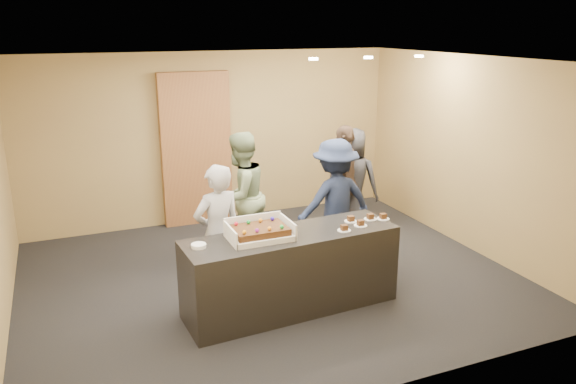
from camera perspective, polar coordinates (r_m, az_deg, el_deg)
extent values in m
plane|color=black|center=(7.21, -1.80, -8.71)|extent=(6.00, 6.00, 0.00)
plane|color=white|center=(6.53, -2.02, 13.23)|extent=(6.00, 6.00, 0.00)
cube|color=tan|center=(9.07, -7.56, 5.48)|extent=(6.00, 0.04, 2.70)
cube|color=tan|center=(4.61, 9.27, -5.78)|extent=(6.00, 0.04, 2.70)
cube|color=tan|center=(8.26, 17.97, 3.70)|extent=(0.04, 5.00, 2.70)
cube|color=black|center=(6.31, 0.34, -8.07)|extent=(2.44, 0.84, 0.90)
cube|color=brown|center=(8.94, -9.32, 4.28)|extent=(1.09, 0.15, 2.41)
cube|color=white|center=(6.00, -2.88, -4.47)|extent=(0.65, 0.45, 0.06)
cube|color=white|center=(5.89, -5.87, -4.36)|extent=(0.02, 0.45, 0.18)
cube|color=white|center=(6.09, 0.00, -3.53)|extent=(0.02, 0.45, 0.18)
cube|color=white|center=(6.18, -3.60, -3.17)|extent=(0.65, 0.02, 0.20)
cube|color=#3D200D|center=(5.98, -2.89, -3.89)|extent=(0.57, 0.39, 0.07)
sphere|color=red|center=(6.02, -5.29, -3.22)|extent=(0.04, 0.04, 0.04)
sphere|color=green|center=(6.06, -4.04, -3.06)|extent=(0.04, 0.04, 0.04)
sphere|color=orange|center=(6.10, -2.81, -2.89)|extent=(0.04, 0.04, 0.04)
sphere|color=#3018D2|center=(6.14, -1.60, -2.73)|extent=(0.04, 0.04, 0.04)
sphere|color=orange|center=(5.77, -4.46, -4.09)|extent=(0.04, 0.04, 0.04)
sphere|color=purple|center=(5.81, -3.16, -3.91)|extent=(0.04, 0.04, 0.04)
sphere|color=orange|center=(5.86, -1.89, -3.73)|extent=(0.04, 0.04, 0.04)
sphere|color=green|center=(5.90, -0.63, -3.55)|extent=(0.04, 0.04, 0.04)
cylinder|color=white|center=(5.84, -9.07, -5.41)|extent=(0.16, 0.16, 0.04)
cylinder|color=white|center=(6.25, 5.72, -3.90)|extent=(0.15, 0.15, 0.01)
cube|color=#3D200D|center=(6.24, 5.73, -3.61)|extent=(0.07, 0.06, 0.06)
cylinder|color=white|center=(6.54, 6.39, -2.97)|extent=(0.15, 0.15, 0.01)
cube|color=#3D200D|center=(6.53, 6.40, -2.69)|extent=(0.07, 0.06, 0.06)
cylinder|color=white|center=(6.42, 7.37, -3.39)|extent=(0.15, 0.15, 0.01)
cube|color=#3D200D|center=(6.41, 7.39, -3.11)|extent=(0.07, 0.06, 0.06)
cylinder|color=white|center=(6.64, 8.36, -2.74)|extent=(0.15, 0.15, 0.01)
cube|color=#3D200D|center=(6.63, 8.37, -2.46)|extent=(0.07, 0.06, 0.06)
cylinder|color=white|center=(6.68, 9.62, -2.70)|extent=(0.15, 0.15, 0.01)
cube|color=#3D200D|center=(6.67, 9.64, -2.42)|extent=(0.07, 0.06, 0.06)
imported|color=#A1A0A5|center=(6.45, -7.13, -4.19)|extent=(0.66, 0.51, 1.62)
imported|color=gray|center=(7.57, -4.84, -0.43)|extent=(1.06, 0.99, 1.74)
imported|color=#1E2847|center=(7.45, 4.77, -0.98)|extent=(1.11, 0.66, 1.68)
imported|color=#4F3A2C|center=(8.39, 5.76, 1.10)|extent=(0.96, 1.03, 1.70)
imported|color=#29292F|center=(8.52, 6.53, 1.07)|extent=(0.94, 0.91, 1.62)
cylinder|color=#FFEAC6|center=(7.30, 2.60, 13.36)|extent=(0.12, 0.12, 0.03)
cylinder|color=#FFEAC6|center=(7.67, 8.16, 13.38)|extent=(0.12, 0.12, 0.03)
cylinder|color=#FFEAC6|center=(8.11, 13.17, 13.29)|extent=(0.12, 0.12, 0.03)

